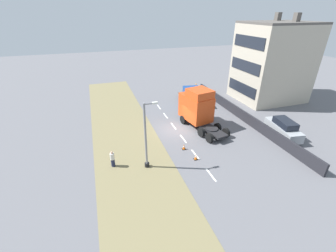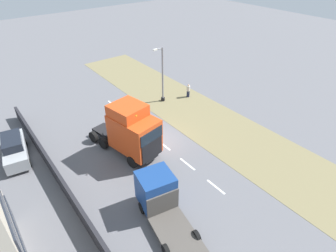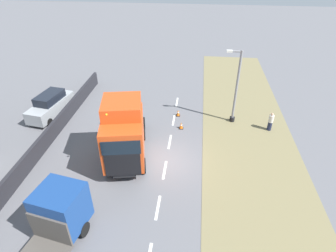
% 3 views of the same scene
% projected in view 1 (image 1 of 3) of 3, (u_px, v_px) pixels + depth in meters
% --- Properties ---
extents(ground_plane, '(120.00, 120.00, 0.00)m').
position_uv_depth(ground_plane, '(176.00, 129.00, 26.63)').
color(ground_plane, slate).
rests_on(ground_plane, ground).
extents(grass_verge, '(7.00, 44.00, 0.01)m').
position_uv_depth(grass_verge, '(125.00, 137.00, 24.95)').
color(grass_verge, olive).
rests_on(grass_verge, ground).
extents(lane_markings, '(0.16, 17.80, 0.00)m').
position_uv_depth(lane_markings, '(178.00, 132.00, 26.04)').
color(lane_markings, white).
rests_on(lane_markings, ground).
extents(boundary_wall, '(0.25, 24.00, 1.27)m').
position_uv_depth(boundary_wall, '(242.00, 115.00, 28.85)').
color(boundary_wall, '#232328').
rests_on(boundary_wall, ground).
extents(building_block, '(9.66, 7.67, 12.31)m').
position_uv_depth(building_block, '(273.00, 63.00, 33.44)').
color(building_block, '#B7AD99').
rests_on(building_block, ground).
extents(lorry_cab, '(3.81, 7.35, 4.76)m').
position_uv_depth(lorry_cab, '(197.00, 108.00, 26.57)').
color(lorry_cab, black).
rests_on(lorry_cab, ground).
extents(flatbed_truck, '(3.23, 6.15, 2.84)m').
position_uv_depth(flatbed_truck, '(191.00, 95.00, 32.74)').
color(flatbed_truck, navy).
rests_on(flatbed_truck, ground).
extents(parked_car, '(2.44, 5.00, 2.00)m').
position_uv_depth(parked_car, '(283.00, 128.00, 24.81)').
color(parked_car, '#9EA3A8').
rests_on(parked_car, ground).
extents(lamp_post, '(1.33, 0.42, 6.16)m').
position_uv_depth(lamp_post, '(146.00, 141.00, 19.08)').
color(lamp_post, black).
rests_on(lamp_post, ground).
extents(pedestrian, '(0.39, 0.39, 1.59)m').
position_uv_depth(pedestrian, '(113.00, 159.00, 20.02)').
color(pedestrian, '#1E233D').
rests_on(pedestrian, ground).
extents(traffic_cone_lead, '(0.36, 0.36, 0.58)m').
position_uv_depth(traffic_cone_lead, '(184.00, 147.00, 22.72)').
color(traffic_cone_lead, black).
rests_on(traffic_cone_lead, ground).
extents(traffic_cone_trailing, '(0.36, 0.36, 0.58)m').
position_uv_depth(traffic_cone_trailing, '(196.00, 157.00, 21.17)').
color(traffic_cone_trailing, black).
rests_on(traffic_cone_trailing, ground).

